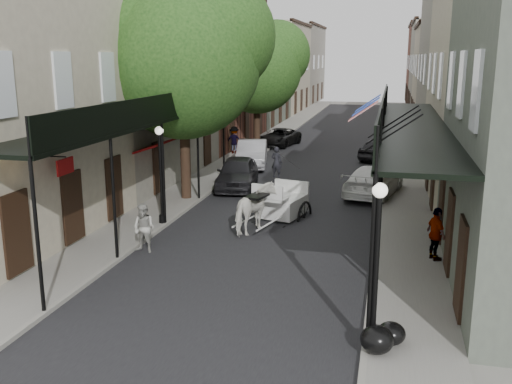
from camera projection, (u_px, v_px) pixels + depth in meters
The scene contains 24 objects.
ground at pixel (220, 298), 15.35m from camera, with size 140.00×140.00×0.00m, color gray.
road at pixel (316, 165), 34.28m from camera, with size 8.00×90.00×0.01m, color black.
sidewalk_left at pixel (236, 160), 35.39m from camera, with size 2.20×90.00×0.12m, color gray.
sidewalk_right at pixel (402, 167), 33.15m from camera, with size 2.20×90.00×0.12m, color gray.
building_row_left at pixel (225, 71), 44.46m from camera, with size 5.00×80.00×10.50m, color #BDB297.
building_row_right at pixel (456, 72), 40.60m from camera, with size 5.00×80.00×10.50m, color gray.
gallery_left at pixel (152, 117), 22.09m from camera, with size 2.20×18.05×4.88m.
gallery_right at pixel (407, 124), 19.94m from camera, with size 2.20×18.05×4.88m.
tree_near at pixel (193, 53), 24.42m from camera, with size 7.31×6.80×9.63m.
tree_far at pixel (263, 64), 37.83m from camera, with size 6.45×6.00×8.61m.
lamppost_right_near at pixel (376, 265), 12.06m from camera, with size 0.32×0.32×3.71m.
lamppost_left at pixel (161, 173), 21.47m from camera, with size 0.32×0.32×3.71m.
lamppost_right_far at pixel (387, 137), 30.99m from camera, with size 0.32×0.32×3.71m.
horse at pixel (255, 209), 20.92m from camera, with size 0.96×2.11×1.78m, color white.
carriage at pixel (287, 187), 23.26m from camera, with size 2.22×2.91×2.98m.
pedestrian_walking at pixel (144, 228), 18.78m from camera, with size 0.80×0.62×1.65m, color #A0A097.
pedestrian_sidewalk_left at pixel (234, 140), 37.37m from camera, with size 1.14×0.66×1.77m, color gray.
pedestrian_sidewalk_right at pixel (436, 234), 17.72m from camera, with size 0.99×0.41×1.69m, color gray.
car_left_near at pixel (237, 173), 28.00m from camera, with size 1.84×4.56×1.55m, color black.
car_left_mid at pixel (252, 154), 33.44m from camera, with size 1.65×4.74×1.56m, color #A2A1A6.
car_left_far at pixel (279, 137), 41.33m from camera, with size 2.08×4.51×1.25m, color black.
car_right_near at pixel (373, 181), 26.54m from camera, with size 1.97×4.84×1.41m, color white.
car_right_far at pixel (379, 149), 35.78m from camera, with size 1.66×4.12×1.40m, color black.
trash_bags at pixel (383, 337), 12.37m from camera, with size 0.98×1.13×0.62m.
Camera 1 is at (4.24, -13.66, 6.35)m, focal length 40.00 mm.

